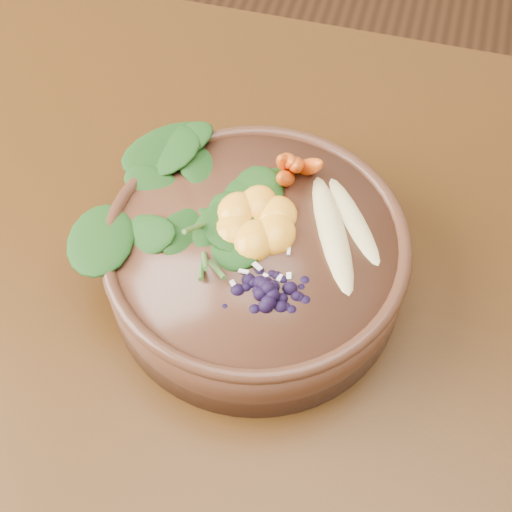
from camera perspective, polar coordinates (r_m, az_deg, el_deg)
dining_table at (r=0.74m, az=17.14°, el=-13.81°), size 1.60×0.90×0.75m
stoneware_bowl at (r=0.64m, az=0.00°, el=-0.50°), size 0.35×0.35×0.07m
kale_heap at (r=0.63m, az=-4.41°, el=6.12°), size 0.22×0.21×0.04m
carrot_cluster at (r=0.64m, az=3.52°, el=9.00°), size 0.07×0.07×0.07m
banana_halves at (r=0.62m, az=7.10°, el=3.07°), size 0.10×0.15×0.03m
mandarin_cluster at (r=0.61m, az=-0.02°, el=3.45°), size 0.10×0.11×0.03m
blueberry_pile at (r=0.57m, az=0.98°, el=-2.02°), size 0.15×0.13×0.04m
coconut_flakes at (r=0.60m, az=0.40°, el=0.17°), size 0.10×0.09×0.01m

